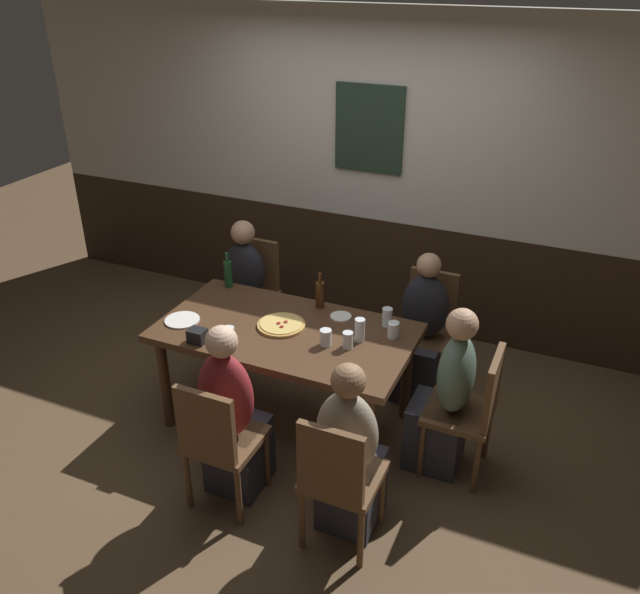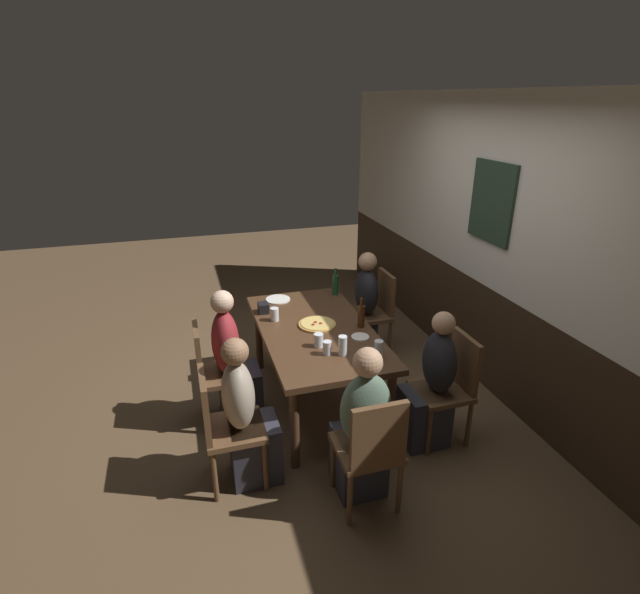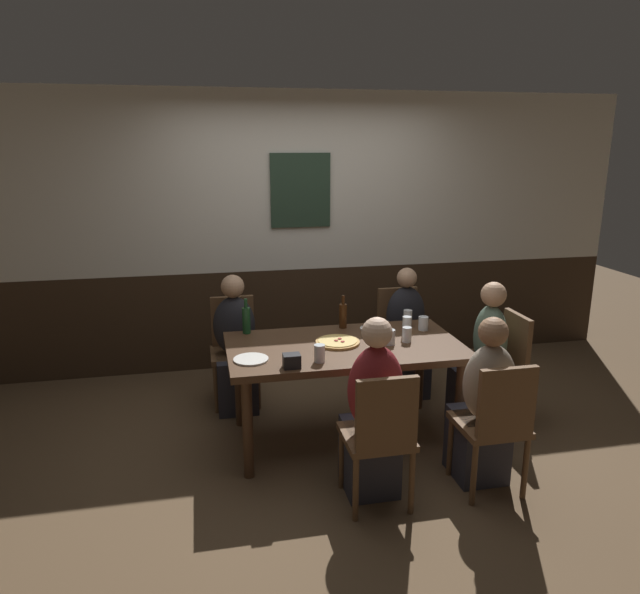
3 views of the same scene
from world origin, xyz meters
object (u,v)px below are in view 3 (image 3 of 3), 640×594
at_px(chair_head_east, 502,363).
at_px(beer_glass_tall, 408,319).
at_px(chair_right_far, 400,332).
at_px(dining_table, 344,355).
at_px(chair_left_far, 234,344).
at_px(highball_clear, 423,324).
at_px(beer_bottle_green, 246,320).
at_px(chair_right_near, 496,421).
at_px(plate_white_large, 251,359).
at_px(person_right_far, 406,342).
at_px(person_right_near, 483,413).
at_px(person_head_east, 482,367).
at_px(pint_glass_stout, 390,338).
at_px(person_mid_near, 372,421).
at_px(chair_mid_near, 380,433).
at_px(person_left_far, 236,354).
at_px(condiment_caddy, 292,361).
at_px(tumbler_water, 407,328).
at_px(plate_white_small, 369,328).
at_px(beer_glass_half, 320,355).
at_px(pizza, 338,342).
at_px(beer_bottle_brown, 343,315).
at_px(pint_glass_pale, 407,335).

relative_size(chair_head_east, beer_glass_tall, 6.90).
distance_m(chair_right_far, beer_glass_tall, 0.64).
height_order(dining_table, beer_glass_tall, beer_glass_tall).
distance_m(dining_table, chair_left_far, 1.15).
height_order(highball_clear, beer_bottle_green, beer_bottle_green).
height_order(chair_head_east, chair_right_far, same).
height_order(chair_right_near, chair_left_far, same).
xyz_separation_m(dining_table, plate_white_large, (-0.68, -0.18, 0.09)).
height_order(chair_left_far, person_right_far, person_right_far).
height_order(chair_left_far, person_right_near, person_right_near).
distance_m(person_head_east, pint_glass_stout, 0.83).
relative_size(dining_table, person_mid_near, 1.43).
relative_size(person_right_far, highball_clear, 10.48).
height_order(chair_mid_near, plate_white_large, chair_mid_near).
height_order(chair_left_far, plate_white_large, chair_left_far).
bearing_deg(person_left_far, person_right_near, -43.85).
distance_m(beer_bottle_green, condiment_caddy, 0.79).
relative_size(person_head_east, tumbler_water, 7.38).
bearing_deg(plate_white_large, pint_glass_stout, 6.29).
bearing_deg(beer_bottle_green, plate_white_small, -5.94).
bearing_deg(chair_head_east, person_head_east, 180.00).
xyz_separation_m(chair_left_far, person_head_east, (1.82, -0.87, -0.02)).
height_order(person_right_far, beer_glass_half, person_right_far).
bearing_deg(pizza, beer_glass_tall, 24.65).
bearing_deg(chair_right_far, beer_bottle_brown, -142.77).
height_order(chair_right_far, condiment_caddy, chair_right_far).
height_order(dining_table, pizza, pizza).
relative_size(chair_head_east, beer_bottle_brown, 3.40).
distance_m(chair_mid_near, condiment_caddy, 0.73).
xyz_separation_m(chair_right_far, beer_bottle_brown, (-0.65, -0.50, 0.35)).
relative_size(chair_right_far, pizza, 2.77).
relative_size(dining_table, beer_glass_tall, 13.09).
height_order(dining_table, chair_left_far, chair_left_far).
bearing_deg(plate_white_large, chair_right_near, -25.98).
xyz_separation_m(chair_mid_near, beer_bottle_green, (-0.66, 1.26, 0.35)).
bearing_deg(plate_white_large, person_mid_near, -37.74).
distance_m(chair_right_near, highball_clear, 1.10).
bearing_deg(pizza, person_head_east, -1.29).
bearing_deg(highball_clear, beer_glass_half, -151.67).
xyz_separation_m(chair_mid_near, pint_glass_pale, (0.45, 0.83, 0.29)).
xyz_separation_m(chair_head_east, tumbler_water, (-0.76, 0.07, 0.31)).
xyz_separation_m(person_right_far, pint_glass_pale, (-0.28, -0.75, 0.33)).
bearing_deg(person_left_far, person_head_east, -21.17).
relative_size(person_head_east, highball_clear, 10.80).
relative_size(highball_clear, tumbler_water, 0.68).
relative_size(chair_left_far, tumbler_water, 5.70).
bearing_deg(beer_bottle_green, person_head_east, -12.64).
relative_size(pint_glass_pale, beer_bottle_brown, 0.42).
xyz_separation_m(chair_head_east, beer_glass_half, (-1.49, -0.30, 0.29)).
relative_size(plate_white_small, condiment_caddy, 1.31).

